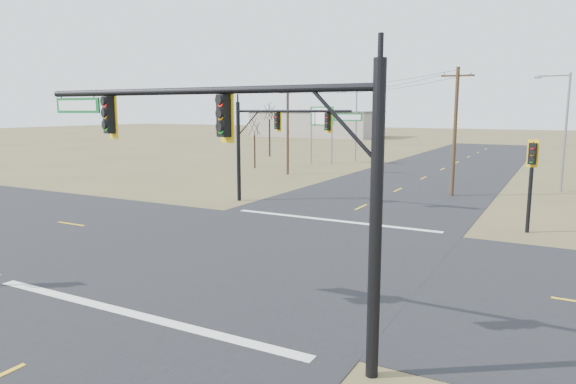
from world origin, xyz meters
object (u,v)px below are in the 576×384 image
Objects in this scene: utility_pole_far at (288,129)px; bare_tree_a at (254,127)px; pedestal_signal_ne at (532,166)px; bare_tree_b at (269,111)px; streetlight_a at (563,126)px; streetlight_c at (358,121)px; mast_arm_near at (235,145)px; utility_pole_near at (455,130)px; highway_sign at (322,124)px; mast_arm_far at (279,130)px.

bare_tree_a is at bearing 150.86° from utility_pole_far.
bare_tree_b is (-33.09, 30.98, 2.62)m from pedestal_signal_ne.
streetlight_c is (-21.55, 14.54, -0.13)m from streetlight_a.
mast_arm_near is 26.72m from utility_pole_near.
mast_arm_near is 1.15× the size of utility_pole_near.
bare_tree_b is (-27.58, 21.28, 1.30)m from utility_pole_near.
streetlight_c is at bearing 145.00° from pedestal_signal_ne.
pedestal_signal_ne is 0.53× the size of streetlight_a.
highway_sign is at bearing 60.12° from bare_tree_a.
pedestal_signal_ne is 36.32m from streetlight_c.
utility_pole_near is at bearing -37.65° from bare_tree_b.
utility_pole_near is 23.61m from bare_tree_a.
bare_tree_a is at bearing -177.63° from streetlight_a.
utility_pole_near is 1.20× the size of bare_tree_b.
utility_pole_near reaches higher than bare_tree_b.
bare_tree_b is at bearing 142.59° from mast_arm_far.
bare_tree_b reaches higher than pedestal_signal_ne.
streetlight_c is (-20.44, 29.99, 1.41)m from pedestal_signal_ne.
utility_pole_near reaches higher than highway_sign.
highway_sign is at bearing -27.58° from bare_tree_b.
pedestal_signal_ne is 0.55× the size of streetlight_c.
bare_tree_a is (-5.69, 3.17, -0.01)m from utility_pole_far.
bare_tree_b is (-11.30, 15.83, 1.64)m from utility_pole_far.
utility_pole_far is 0.95× the size of streetlight_a.
utility_pole_far is 1.28× the size of highway_sign.
highway_sign is 8.63m from bare_tree_a.
mast_arm_near is at bearing -90.75° from utility_pole_near.
mast_arm_near is 20.05m from mast_arm_far.
mast_arm_far is at bearing 136.56° from mast_arm_near.
streetlight_c is at bearing 58.85° from bare_tree_a.
utility_pole_far is (-15.94, 32.17, -0.85)m from mast_arm_near.
utility_pole_far is 1.51× the size of bare_tree_a.
streetlight_c is at bearing -4.48° from bare_tree_b.
utility_pole_near is 1.06× the size of streetlight_c.
bare_tree_b is at bearing 163.22° from streetlight_c.
bare_tree_b is at bearing 113.90° from bare_tree_a.
mast_arm_far is at bearing -58.56° from bare_tree_b.
utility_pole_far is 19.51m from bare_tree_b.
utility_pole_near is at bearing 140.33° from pedestal_signal_ne.
mast_arm_far is 1.89× the size of pedestal_signal_ne.
streetlight_a is 1.03× the size of streetlight_c.
utility_pole_far reaches higher than mast_arm_near.
highway_sign is (-17.33, 42.82, -0.66)m from mast_arm_near.
mast_arm_near reaches higher than highway_sign.
utility_pole_near is at bearing -18.52° from utility_pole_far.
pedestal_signal_ne is 0.85× the size of bare_tree_a.
streetlight_c reaches higher than mast_arm_near.
utility_pole_far is 6.51m from bare_tree_a.
utility_pole_far is 10.74m from highway_sign.
pedestal_signal_ne is 45.41m from bare_tree_b.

